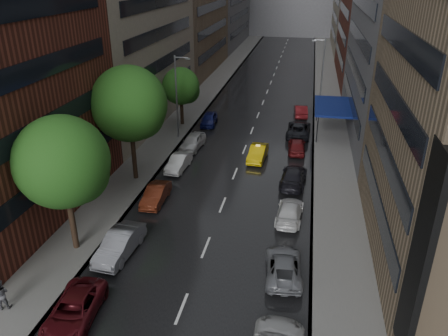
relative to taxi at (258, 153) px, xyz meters
The scene contains 12 objects.
road 24.43m from the taxi, 93.92° to the left, with size 14.00×140.00×0.01m, color black.
sidewalk_left 26.61m from the taxi, 113.65° to the left, with size 4.00×140.00×0.15m, color gray.
sidewalk_right 25.45m from the taxi, 73.26° to the left, with size 4.00×140.00×0.15m, color gray.
tree_near 21.02m from the taxi, 120.52° to the right, with size 5.91×5.91×9.42m.
tree_mid 13.68m from the taxi, 147.78° to the right, with size 6.43×6.43×10.25m.
tree_far 14.13m from the taxi, 139.35° to the left, with size 4.38×4.38×6.98m.
taxi is the anchor object (origin of this frame).
parked_cars_left 11.20m from the taxi, 129.17° to the right, with size 2.79×37.80×1.61m.
parked_cars_right 6.86m from the taxi, 57.06° to the right, with size 2.95×44.58×1.52m.
street_lamp_left 11.17m from the taxi, 155.07° to the left, with size 1.74×0.22×9.00m.
street_lamp_right 20.71m from the taxi, 72.65° to the left, with size 1.74×0.22×9.00m.
awning 12.13m from the taxi, 52.02° to the left, with size 4.00×8.00×3.12m.
Camera 1 is at (5.92, -14.15, 17.40)m, focal length 35.00 mm.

